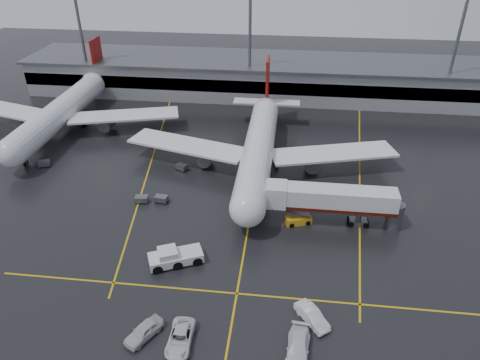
# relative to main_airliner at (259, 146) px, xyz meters

# --- Properties ---
(ground) EXTENTS (220.00, 220.00, 0.00)m
(ground) POSITION_rel_main_airliner_xyz_m (0.00, -9.70, -4.21)
(ground) COLOR black
(ground) RESTS_ON ground
(apron_line_centre) EXTENTS (0.25, 90.00, 0.02)m
(apron_line_centre) POSITION_rel_main_airliner_xyz_m (0.00, -9.70, -4.20)
(apron_line_centre) COLOR gold
(apron_line_centre) RESTS_ON ground
(apron_line_stop) EXTENTS (60.00, 0.25, 0.02)m
(apron_line_stop) POSITION_rel_main_airliner_xyz_m (0.00, -31.70, -4.20)
(apron_line_stop) COLOR gold
(apron_line_stop) RESTS_ON ground
(apron_line_left) EXTENTS (9.99, 69.35, 0.02)m
(apron_line_left) POSITION_rel_main_airliner_xyz_m (-20.00, 0.30, -4.20)
(apron_line_left) COLOR gold
(apron_line_left) RESTS_ON ground
(apron_line_right) EXTENTS (7.57, 69.64, 0.02)m
(apron_line_right) POSITION_rel_main_airliner_xyz_m (18.00, 0.30, -4.20)
(apron_line_right) COLOR gold
(apron_line_right) RESTS_ON ground
(terminal) EXTENTS (122.00, 19.00, 8.60)m
(terminal) POSITION_rel_main_airliner_xyz_m (0.00, 38.23, 0.11)
(terminal) COLOR gray
(terminal) RESTS_ON ground
(light_mast_left) EXTENTS (3.00, 1.20, 25.45)m
(light_mast_left) POSITION_rel_main_airliner_xyz_m (-45.00, 32.30, 10.27)
(light_mast_left) COLOR #595B60
(light_mast_left) RESTS_ON ground
(light_mast_mid) EXTENTS (3.00, 1.20, 25.45)m
(light_mast_mid) POSITION_rel_main_airliner_xyz_m (-5.00, 32.30, 10.27)
(light_mast_mid) COLOR #595B60
(light_mast_mid) RESTS_ON ground
(light_mast_right) EXTENTS (3.00, 1.20, 25.45)m
(light_mast_right) POSITION_rel_main_airliner_xyz_m (40.00, 32.30, 10.27)
(light_mast_right) COLOR #595B60
(light_mast_right) RESTS_ON ground
(main_airliner) EXTENTS (48.80, 45.60, 14.10)m
(main_airliner) POSITION_rel_main_airliner_xyz_m (0.00, 0.00, 0.00)
(main_airliner) COLOR silver
(main_airliner) RESTS_ON ground
(second_airliner) EXTENTS (48.80, 45.60, 14.10)m
(second_airliner) POSITION_rel_main_airliner_xyz_m (-42.00, 12.00, 0.00)
(second_airliner) COLOR silver
(second_airliner) RESTS_ON ground
(jet_bridge) EXTENTS (19.90, 3.40, 6.05)m
(jet_bridge) POSITION_rel_main_airliner_xyz_m (11.87, -15.70, -0.28)
(jet_bridge) COLOR silver
(jet_bridge) RESTS_ON ground
(pushback_tractor) EXTENTS (7.50, 5.40, 2.49)m
(pushback_tractor) POSITION_rel_main_airliner_xyz_m (-8.82, -27.20, -3.22)
(pushback_tractor) COLOR silver
(pushback_tractor) RESTS_ON ground
(belt_loader) EXTENTS (4.09, 2.80, 2.39)m
(belt_loader) POSITION_rel_main_airliner_xyz_m (7.25, -16.41, -3.62)
(belt_loader) COLOR gold
(belt_loader) RESTS_ON ground
(service_van_a) EXTENTS (2.65, 5.56, 1.53)m
(service_van_a) POSITION_rel_main_airliner_xyz_m (-5.08, -39.57, -3.44)
(service_van_a) COLOR silver
(service_van_a) RESTS_ON ground
(service_van_b) EXTENTS (2.78, 5.87, 1.66)m
(service_van_b) POSITION_rel_main_airliner_xyz_m (7.39, -39.36, -3.38)
(service_van_b) COLOR white
(service_van_b) RESTS_ON ground
(service_van_c) EXTENTS (4.24, 4.88, 1.59)m
(service_van_c) POSITION_rel_main_airliner_xyz_m (8.92, -34.90, -3.41)
(service_van_c) COLOR white
(service_van_c) RESTS_ON ground
(service_van_d) EXTENTS (4.05, 5.06, 1.62)m
(service_van_d) POSITION_rel_main_airliner_xyz_m (-9.21, -39.20, -3.40)
(service_van_d) COLOR silver
(service_van_d) RESTS_ON ground
(baggage_cart_a) EXTENTS (2.14, 1.52, 1.12)m
(baggage_cart_a) POSITION_rel_main_airliner_xyz_m (-14.40, -13.32, -3.58)
(baggage_cart_a) COLOR #595B60
(baggage_cart_a) RESTS_ON ground
(baggage_cart_b) EXTENTS (2.17, 1.58, 1.12)m
(baggage_cart_b) POSITION_rel_main_airliner_xyz_m (-17.47, -13.76, -3.58)
(baggage_cart_b) COLOR #595B60
(baggage_cart_b) RESTS_ON ground
(baggage_cart_c) EXTENTS (2.38, 2.08, 1.12)m
(baggage_cart_c) POSITION_rel_main_airliner_xyz_m (-13.55, -2.85, -3.58)
(baggage_cart_c) COLOR #595B60
(baggage_cart_c) RESTS_ON ground
(baggage_cart_d) EXTENTS (2.15, 1.55, 1.12)m
(baggage_cart_d) POSITION_rel_main_airliner_xyz_m (-47.59, 0.63, -3.58)
(baggage_cart_d) COLOR #595B60
(baggage_cart_d) RESTS_ON ground
(baggage_cart_e) EXTENTS (2.34, 1.95, 1.12)m
(baggage_cart_e) POSITION_rel_main_airliner_xyz_m (-38.60, -4.45, -3.58)
(baggage_cart_e) COLOR #595B60
(baggage_cart_e) RESTS_ON ground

